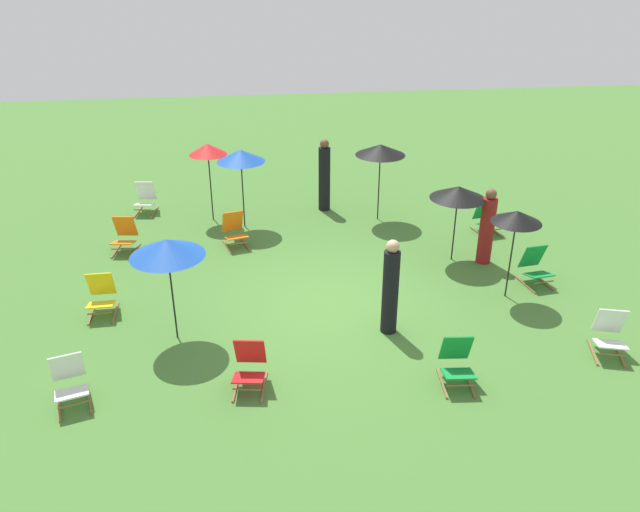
# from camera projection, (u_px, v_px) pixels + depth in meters

# --- Properties ---
(ground_plane) EXTENTS (40.00, 40.00, 0.00)m
(ground_plane) POSITION_uv_depth(u_px,v_px,m) (328.00, 306.00, 12.08)
(ground_plane) COLOR #477A33
(deckchair_0) EXTENTS (0.65, 0.86, 0.83)m
(deckchair_0) POSITION_uv_depth(u_px,v_px,m) (235.00, 231.00, 14.42)
(deckchair_0) COLOR olive
(deckchair_0) RESTS_ON ground
(deckchair_1) EXTENTS (0.50, 0.77, 0.83)m
(deckchair_1) POSITION_uv_depth(u_px,v_px,m) (101.00, 296.00, 11.69)
(deckchair_1) COLOR olive
(deckchair_1) RESTS_ON ground
(deckchair_2) EXTENTS (0.68, 0.87, 0.83)m
(deckchair_2) POSITION_uv_depth(u_px,v_px,m) (610.00, 334.00, 10.52)
(deckchair_2) COLOR olive
(deckchair_2) RESTS_ON ground
(deckchair_3) EXTENTS (0.67, 0.86, 0.83)m
(deckchair_3) POSITION_uv_depth(u_px,v_px,m) (70.00, 382.00, 9.37)
(deckchair_3) COLOR olive
(deckchair_3) RESTS_ON ground
(deckchair_4) EXTENTS (0.59, 0.83, 0.83)m
(deckchair_4) POSITION_uv_depth(u_px,v_px,m) (487.00, 218.00, 15.11)
(deckchair_4) COLOR olive
(deckchair_4) RESTS_ON ground
(deckchair_5) EXTENTS (0.55, 0.80, 0.83)m
(deckchair_5) POSITION_uv_depth(u_px,v_px,m) (457.00, 363.00, 9.80)
(deckchair_5) COLOR olive
(deckchair_5) RESTS_ON ground
(deckchair_6) EXTENTS (0.59, 0.83, 0.83)m
(deckchair_6) POSITION_uv_depth(u_px,v_px,m) (249.00, 367.00, 9.71)
(deckchair_6) COLOR olive
(deckchair_6) RESTS_ON ground
(deckchair_7) EXTENTS (0.57, 0.82, 0.83)m
(deckchair_7) POSITION_uv_depth(u_px,v_px,m) (535.00, 267.00, 12.77)
(deckchair_7) COLOR olive
(deckchair_7) RESTS_ON ground
(deckchair_8) EXTENTS (0.57, 0.82, 0.83)m
(deckchair_8) POSITION_uv_depth(u_px,v_px,m) (124.00, 236.00, 14.16)
(deckchair_8) COLOR olive
(deckchair_8) RESTS_ON ground
(deckchair_9) EXTENTS (0.58, 0.82, 0.83)m
(deckchair_9) POSITION_uv_depth(u_px,v_px,m) (145.00, 199.00, 16.27)
(deckchair_9) COLOR olive
(deckchair_9) RESTS_ON ground
(umbrella_0) EXTENTS (1.15, 1.15, 1.98)m
(umbrella_0) POSITION_uv_depth(u_px,v_px,m) (241.00, 156.00, 14.77)
(umbrella_0) COLOR black
(umbrella_0) RESTS_ON ground
(umbrella_1) EXTENTS (1.24, 1.24, 1.97)m
(umbrella_1) POSITION_uv_depth(u_px,v_px,m) (380.00, 150.00, 15.20)
(umbrella_1) COLOR black
(umbrella_1) RESTS_ON ground
(umbrella_2) EXTENTS (0.95, 0.95, 1.84)m
(umbrella_2) POSITION_uv_depth(u_px,v_px,m) (517.00, 217.00, 11.68)
(umbrella_2) COLOR black
(umbrella_2) RESTS_ON ground
(umbrella_3) EXTENTS (0.94, 0.94, 2.00)m
(umbrella_3) POSITION_uv_depth(u_px,v_px,m) (208.00, 149.00, 15.17)
(umbrella_3) COLOR black
(umbrella_3) RESTS_ON ground
(umbrella_4) EXTENTS (1.20, 1.20, 1.73)m
(umbrella_4) POSITION_uv_depth(u_px,v_px,m) (458.00, 193.00, 13.22)
(umbrella_4) COLOR black
(umbrella_4) RESTS_ON ground
(umbrella_5) EXTENTS (1.27, 1.27, 1.93)m
(umbrella_5) POSITION_uv_depth(u_px,v_px,m) (167.00, 248.00, 10.32)
(umbrella_5) COLOR black
(umbrella_5) RESTS_ON ground
(person_0) EXTENTS (0.40, 0.40, 1.91)m
(person_0) POSITION_uv_depth(u_px,v_px,m) (324.00, 177.00, 16.21)
(person_0) COLOR black
(person_0) RESTS_ON ground
(person_1) EXTENTS (0.41, 0.41, 1.81)m
(person_1) POSITION_uv_depth(u_px,v_px,m) (390.00, 289.00, 10.92)
(person_1) COLOR black
(person_1) RESTS_ON ground
(person_2) EXTENTS (0.35, 0.35, 1.72)m
(person_2) POSITION_uv_depth(u_px,v_px,m) (487.00, 228.00, 13.45)
(person_2) COLOR maroon
(person_2) RESTS_ON ground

